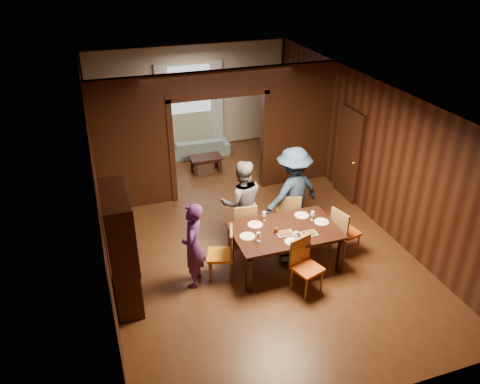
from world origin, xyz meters
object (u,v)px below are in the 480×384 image
object	(u,v)px
chair_far_r	(288,213)
coffee_table	(206,164)
chair_right	(346,231)
person_purple	(193,246)
chair_far_l	(243,224)
person_navy	(293,193)
dining_table	(284,247)
sofa	(198,147)
hutch	(121,249)
person_grey	(242,203)
chair_near	(307,267)
chair_left	(220,253)

from	to	relation	value
chair_far_r	coffee_table	bearing A→B (deg)	-56.92
chair_right	person_purple	bearing A→B (deg)	74.58
person_purple	chair_far_l	bearing A→B (deg)	149.11
person_navy	coffee_table	distance (m)	3.57
dining_table	sofa	bearing A→B (deg)	93.14
sofa	hutch	world-z (taller)	hutch
person_navy	chair_far_l	xyz separation A→B (m)	(-1.06, -0.08, -0.46)
person_purple	person_grey	size ratio (longest dim) A/B	0.90
hutch	chair_near	bearing A→B (deg)	-14.76
person_grey	chair_far_r	size ratio (longest dim) A/B	1.80
person_grey	chair_left	world-z (taller)	person_grey
person_purple	chair_right	xyz separation A→B (m)	(2.93, -0.03, -0.30)
coffee_table	chair_far_l	size ratio (longest dim) A/B	0.82
sofa	chair_left	size ratio (longest dim) A/B	1.75
sofa	person_grey	bearing A→B (deg)	89.02
person_navy	sofa	world-z (taller)	person_navy
person_navy	hutch	size ratio (longest dim) A/B	0.94
person_purple	sofa	xyz separation A→B (m)	(1.39, 5.32, -0.54)
sofa	chair_near	distance (m)	6.14
person_grey	sofa	size ratio (longest dim) A/B	1.03
sofa	coffee_table	bearing A→B (deg)	89.06
person_navy	dining_table	distance (m)	1.20
person_grey	chair_near	distance (m)	1.88
chair_left	chair_far_l	size ratio (longest dim) A/B	1.00
person_purple	chair_left	distance (m)	0.56
dining_table	chair_far_r	bearing A→B (deg)	62.62
sofa	chair_left	distance (m)	5.37
chair_right	chair_near	distance (m)	1.40
person_purple	sofa	distance (m)	5.53
person_purple	person_grey	bearing A→B (deg)	152.77
person_purple	sofa	world-z (taller)	person_purple
coffee_table	person_navy	bearing A→B (deg)	-75.28
sofa	chair_far_l	world-z (taller)	chair_far_l
sofa	chair_far_l	size ratio (longest dim) A/B	1.75
chair_right	chair_near	bearing A→B (deg)	108.34
person_navy	chair_far_l	distance (m)	1.15
chair_far_l	hutch	bearing A→B (deg)	26.51
person_purple	chair_left	size ratio (longest dim) A/B	1.62
chair_far_r	chair_near	distance (m)	1.75
sofa	chair_right	xyz separation A→B (m)	(1.54, -5.35, 0.24)
dining_table	chair_far_l	bearing A→B (deg)	121.33
sofa	chair_right	size ratio (longest dim) A/B	1.75
chair_left	chair_right	world-z (taller)	same
coffee_table	chair_far_l	bearing A→B (deg)	-92.79
chair_far_l	person_navy	bearing A→B (deg)	-169.33
chair_left	chair_right	distance (m)	2.45
person_navy	hutch	distance (m)	3.52
sofa	chair_right	distance (m)	5.57
person_navy	dining_table	size ratio (longest dim) A/B	1.00
person_purple	coffee_table	size ratio (longest dim) A/B	1.96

